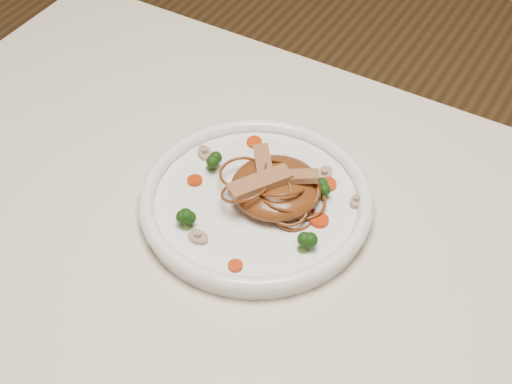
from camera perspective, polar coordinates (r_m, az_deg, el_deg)
The scene contains 19 objects.
table at distance 0.96m, azimuth 0.91°, elevation -10.06°, with size 1.20×0.80×0.75m.
plate at distance 0.95m, azimuth -0.00°, elevation -0.93°, with size 0.29×0.29×0.02m, color white.
noodle_mound at distance 0.94m, azimuth 1.49°, elevation 0.35°, with size 0.11×0.11×0.04m, color brown.
chicken_a at distance 0.92m, azimuth 2.81°, elevation 1.15°, with size 0.06×0.02×0.01m, color #B17B53.
chicken_b at distance 0.94m, azimuth 0.57°, elevation 2.15°, with size 0.06×0.02×0.01m, color #B17B53.
chicken_c at distance 0.91m, azimuth 0.31°, elevation 0.68°, with size 0.08×0.02×0.01m, color #B17B53.
broccoli_0 at distance 0.94m, azimuth 5.01°, elevation 0.25°, with size 0.02×0.02×0.03m, color #19400D, non-canonical shape.
broccoli_1 at distance 0.98m, azimuth -3.40°, elevation 2.46°, with size 0.03×0.03×0.03m, color #19400D, non-canonical shape.
broccoli_2 at distance 0.91m, azimuth -5.21°, elevation -1.99°, with size 0.02×0.02×0.03m, color #19400D, non-canonical shape.
broccoli_3 at distance 0.88m, azimuth 3.56°, elevation -3.66°, with size 0.03×0.03×0.03m, color #19400D, non-canonical shape.
carrot_0 at distance 0.96m, azimuth 5.36°, elevation 0.55°, with size 0.02×0.02×0.01m, color #B42906.
carrot_1 at distance 0.97m, azimuth -4.57°, elevation 0.88°, with size 0.02×0.02×0.01m, color #B42906.
carrot_2 at distance 0.92m, azimuth 4.72°, elevation -2.10°, with size 0.02×0.02×0.01m, color #B42906.
carrot_3 at distance 1.02m, azimuth -0.13°, elevation 3.71°, with size 0.02×0.02×0.01m, color #B42906.
carrot_4 at distance 0.87m, azimuth -1.54°, elevation -5.49°, with size 0.02×0.02×0.01m, color #B42906.
mushroom_0 at distance 0.90m, azimuth -4.32°, elevation -3.36°, with size 0.03×0.03×0.01m, color tan.
mushroom_1 at distance 0.95m, azimuth 7.48°, elevation -0.70°, with size 0.02×0.02×0.01m, color tan.
mushroom_2 at distance 1.00m, azimuth -3.83°, elevation 2.87°, with size 0.02×0.02×0.01m, color tan.
mushroom_3 at distance 0.98m, azimuth 5.10°, elevation 1.30°, with size 0.03×0.03×0.01m, color tan.
Camera 1 is at (0.26, -0.48, 1.45)m, focal length 53.88 mm.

